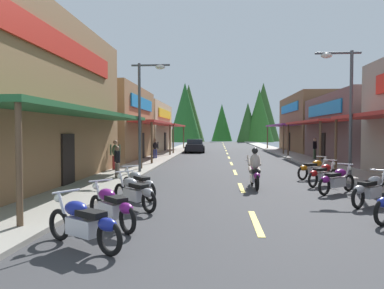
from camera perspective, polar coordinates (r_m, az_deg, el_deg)
ground at (r=31.17m, az=5.91°, el=-2.04°), size 9.13×91.98×0.10m
sidewalk_left at (r=31.52m, az=-4.51°, el=-1.79°), size 2.27×91.98×0.12m
sidewalk_right at (r=31.84m, az=16.22°, el=-1.83°), size 2.27×91.98×0.12m
centerline_dashes at (r=35.72m, az=5.70°, el=-1.43°), size 0.16×70.24×0.01m
storefront_left_middle at (r=28.65m, az=-14.73°, el=3.25°), size 8.63×10.15×5.60m
storefront_left_far at (r=40.20m, az=-10.59°, el=2.72°), size 10.60×11.89×5.31m
storefront_right_middle at (r=29.20m, az=28.48°, el=2.37°), size 10.34×11.25×4.91m
storefront_right_far at (r=40.90m, az=20.87°, el=3.14°), size 9.74×12.48×6.08m
streetlamp_left at (r=18.45m, az=-7.57°, el=6.91°), size 1.99×0.30×5.70m
streetlamp_right at (r=17.15m, az=23.37°, el=7.25°), size 1.99×0.30×5.76m
motorcycle_parked_right_2 at (r=11.71m, az=26.95°, el=-6.47°), size 1.69×1.47×1.04m
motorcycle_parked_right_3 at (r=13.49m, az=22.31°, el=-5.29°), size 1.71×1.44×1.04m
motorcycle_parked_right_4 at (r=15.18m, az=20.39°, el=-4.46°), size 1.61×1.55×1.04m
motorcycle_parked_right_5 at (r=17.20m, az=19.06°, el=-3.69°), size 1.81×1.32×1.04m
motorcycle_parked_left_0 at (r=7.05m, az=-17.12°, el=-11.91°), size 1.87×1.22×1.04m
motorcycle_parked_left_1 at (r=8.35m, az=-12.89°, el=-9.68°), size 1.57×1.60×1.04m
motorcycle_parked_left_2 at (r=10.18m, az=-9.31°, el=-7.53°), size 1.61×1.56×1.04m
motorcycle_parked_left_3 at (r=11.72m, az=-8.65°, el=-6.26°), size 1.51×1.66×1.04m
rider_cruising_lead at (r=13.94m, az=10.08°, el=-4.25°), size 0.60×2.14×1.57m
pedestrian_by_shop at (r=28.37m, az=19.22°, el=-0.47°), size 0.43×0.45×1.69m
pedestrian_browsing at (r=16.10m, az=-12.00°, el=-2.58°), size 0.43×0.47×1.55m
pedestrian_waiting at (r=19.68m, az=-12.29°, el=-1.41°), size 0.54×0.37×1.73m
pedestrian_strolling at (r=27.76m, az=-5.99°, el=-0.52°), size 0.56×0.33×1.62m
parked_car_curbside at (r=37.32m, az=0.47°, el=-0.22°), size 2.21×4.37×1.40m
treeline_backdrop at (r=78.39m, az=5.36°, el=4.87°), size 24.59×13.75×13.33m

